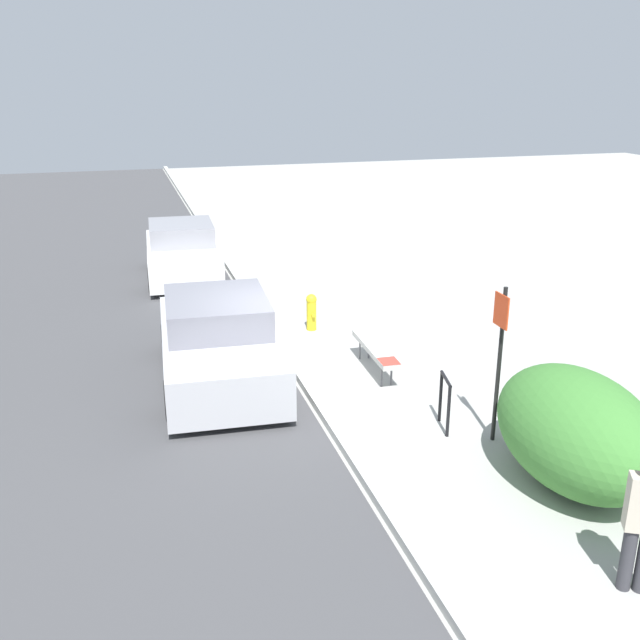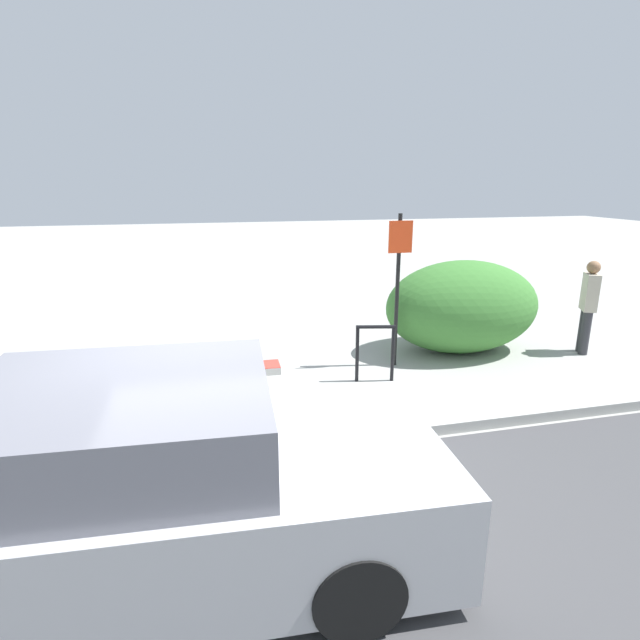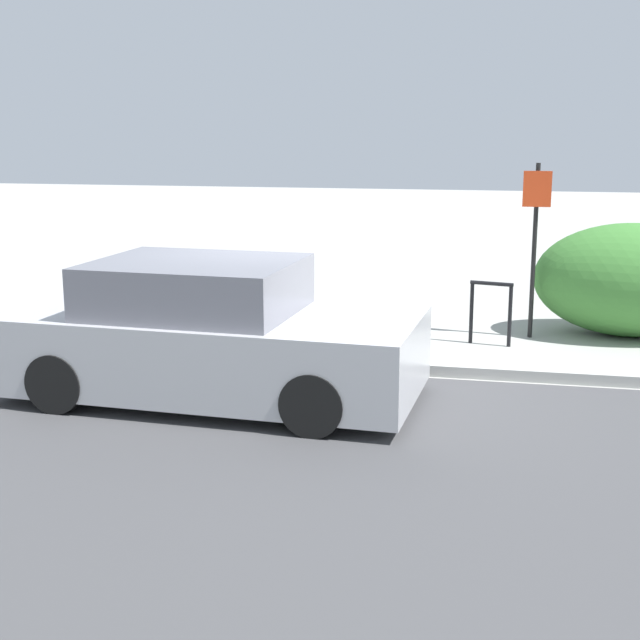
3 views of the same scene
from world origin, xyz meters
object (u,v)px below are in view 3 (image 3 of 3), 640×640
Objects in this scene: bench at (313,309)px; sign_post at (535,234)px; fire_hydrant at (124,310)px; bike_rack at (491,306)px; parked_car_near at (210,336)px.

bench is 3.06m from sign_post.
sign_post is at bearing 13.64° from fire_hydrant.
bike_rack is 0.19× the size of parked_car_near.
sign_post is 5.46m from fire_hydrant.
sign_post is (0.52, 0.53, 0.88)m from bike_rack.
fire_hydrant is at bearing 134.82° from parked_car_near.
bench is 2.48m from fire_hydrant.
sign_post is 4.82m from parked_car_near.
parked_car_near is (-3.29, -3.45, -0.73)m from sign_post.
fire_hydrant reaches higher than bench.
bike_rack is at bearing 49.72° from parked_car_near.
bike_rack reaches higher than fire_hydrant.
parked_car_near is at bearing -48.45° from fire_hydrant.
sign_post reaches higher than parked_car_near.
sign_post reaches higher than fire_hydrant.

